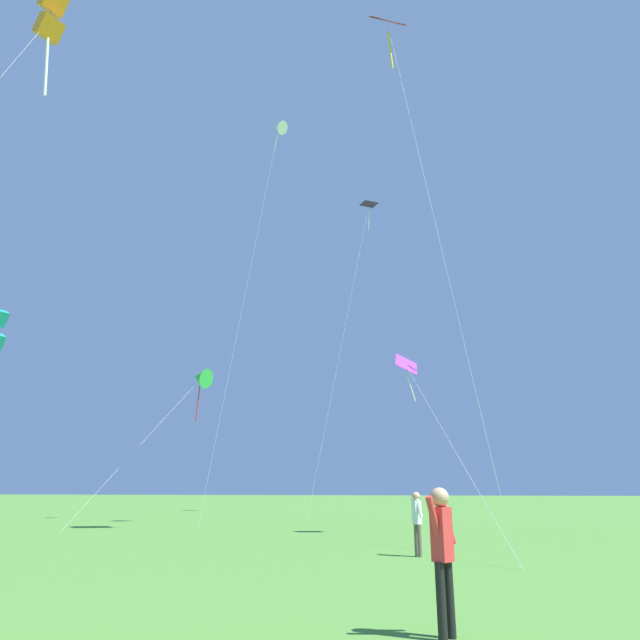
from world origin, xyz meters
The scene contains 8 objects.
kite_red_high centered at (0.53, 20.41, 23.24)m, with size 4.46×5.69×25.01m.
kite_black_large centered at (-4.43, 42.90, 24.92)m, with size 3.91×9.85×27.28m.
kite_green_small centered at (-12.44, 28.27, 8.22)m, with size 2.57×9.41×8.93m.
kite_orange_box centered at (-10.91, 11.21, 18.36)m, with size 2.14×7.15×19.56m.
kite_purple_streamer centered at (0.60, 21.86, 6.64)m, with size 3.89×10.84×7.66m.
kite_white_distant centered at (-7.95, 28.48, 25.02)m, with size 2.86×4.85×25.68m.
person_far_back centered at (1.28, 14.45, 1.03)m, with size 0.39×0.49×1.71m.
person_with_spool centered at (2.38, 5.37, 1.08)m, with size 0.38×0.54×1.80m.
Camera 1 is at (2.77, -2.60, 1.77)m, focal length 31.93 mm.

